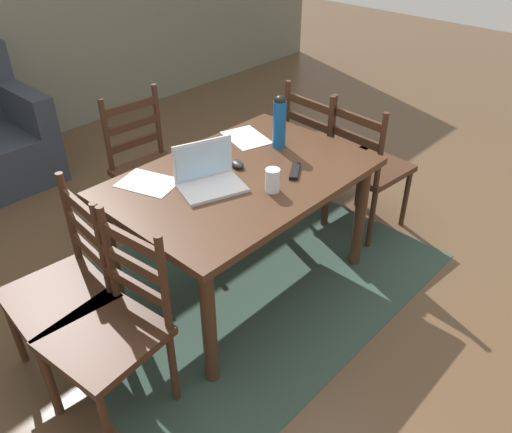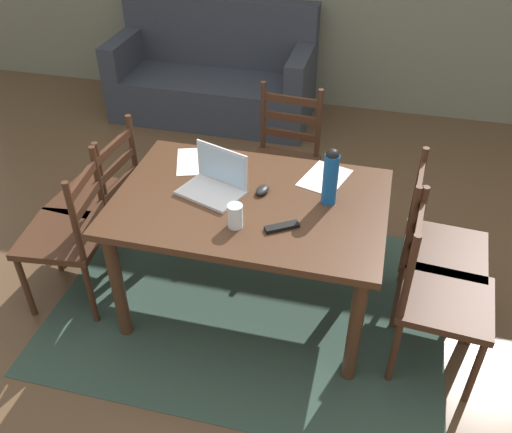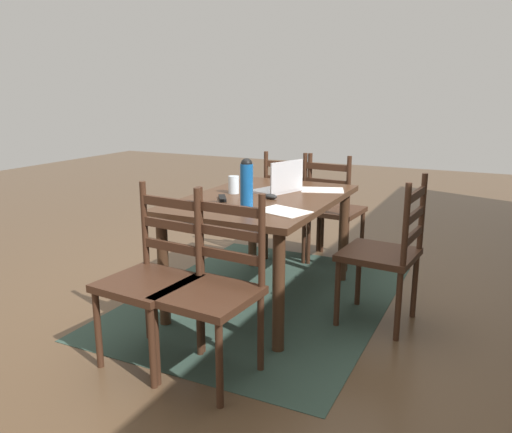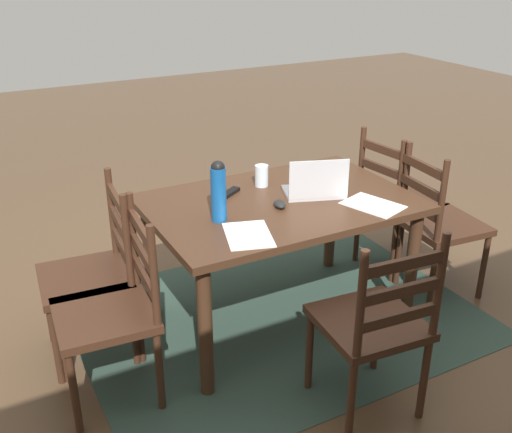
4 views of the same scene
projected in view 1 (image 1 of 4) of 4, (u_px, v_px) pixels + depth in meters
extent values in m
plane|color=brown|center=(243.00, 281.00, 3.18)|extent=(14.00, 14.00, 0.00)
cube|color=#2D4238|center=(243.00, 281.00, 3.18)|extent=(2.22, 1.67, 0.01)
cube|color=#422819|center=(241.00, 178.00, 2.77)|extent=(1.40, 0.94, 0.04)
cylinder|color=#422819|center=(209.00, 326.00, 2.38)|extent=(0.07, 0.07, 0.71)
cylinder|color=#422819|center=(360.00, 216.00, 3.14)|extent=(0.07, 0.07, 0.71)
cylinder|color=#422819|center=(112.00, 255.00, 2.82)|extent=(0.07, 0.07, 0.71)
cylinder|color=#422819|center=(265.00, 173.00, 3.58)|extent=(0.07, 0.07, 0.71)
cube|color=#3D2316|center=(154.00, 173.00, 3.38)|extent=(0.48, 0.48, 0.04)
cylinder|color=#3D2316|center=(197.00, 205.00, 3.50)|extent=(0.04, 0.04, 0.43)
cylinder|color=#3D2316|center=(149.00, 226.00, 3.29)|extent=(0.04, 0.04, 0.43)
cylinder|color=#3D2316|center=(166.00, 184.00, 3.73)|extent=(0.04, 0.04, 0.43)
cylinder|color=#3D2316|center=(119.00, 203.00, 3.52)|extent=(0.04, 0.04, 0.43)
cylinder|color=#3D2316|center=(158.00, 121.00, 3.47)|extent=(0.04, 0.04, 0.50)
cylinder|color=#3D2316|center=(107.00, 137.00, 3.26)|extent=(0.04, 0.04, 0.50)
cube|color=#3D2316|center=(135.00, 143.00, 3.42)|extent=(0.36, 0.05, 0.05)
cube|color=#3D2316|center=(133.00, 125.00, 3.35)|extent=(0.36, 0.05, 0.05)
cube|color=#3D2316|center=(130.00, 107.00, 3.28)|extent=(0.36, 0.05, 0.05)
cube|color=#3D2316|center=(370.00, 167.00, 3.45)|extent=(0.48, 0.48, 0.04)
cylinder|color=#3D2316|center=(362.00, 178.00, 3.80)|extent=(0.04, 0.04, 0.43)
cylinder|color=#3D2316|center=(406.00, 198.00, 3.57)|extent=(0.04, 0.04, 0.43)
cylinder|color=#3D2316|center=(327.00, 196.00, 3.59)|extent=(0.04, 0.04, 0.43)
cylinder|color=#3D2316|center=(372.00, 219.00, 3.36)|extent=(0.04, 0.04, 0.43)
cylinder|color=#3D2316|center=(332.00, 132.00, 3.32)|extent=(0.04, 0.04, 0.50)
cylinder|color=#3D2316|center=(381.00, 152.00, 3.08)|extent=(0.04, 0.04, 0.50)
cube|color=#3D2316|center=(354.00, 156.00, 3.25)|extent=(0.05, 0.36, 0.05)
cube|color=#3D2316|center=(356.00, 138.00, 3.18)|extent=(0.05, 0.36, 0.05)
cube|color=#3D2316|center=(358.00, 119.00, 3.11)|extent=(0.05, 0.36, 0.05)
cube|color=#3D2316|center=(58.00, 296.00, 2.41)|extent=(0.48, 0.48, 0.04)
cylinder|color=#3D2316|center=(47.00, 377.00, 2.31)|extent=(0.04, 0.04, 0.43)
cylinder|color=#3D2316|center=(15.00, 330.00, 2.55)|extent=(0.04, 0.04, 0.43)
cylinder|color=#3D2316|center=(123.00, 334.00, 2.53)|extent=(0.04, 0.04, 0.43)
cylinder|color=#3D2316|center=(86.00, 295.00, 2.76)|extent=(0.04, 0.04, 0.43)
cylinder|color=#3D2316|center=(109.00, 255.00, 2.26)|extent=(0.04, 0.04, 0.50)
cylinder|color=#3D2316|center=(70.00, 219.00, 2.50)|extent=(0.04, 0.04, 0.50)
cube|color=#3D2316|center=(92.00, 253.00, 2.43)|extent=(0.06, 0.36, 0.05)
cube|color=#3D2316|center=(87.00, 231.00, 2.36)|extent=(0.06, 0.36, 0.05)
cube|color=#3D2316|center=(82.00, 208.00, 2.30)|extent=(0.06, 0.36, 0.05)
cube|color=#3D2316|center=(325.00, 150.00, 3.66)|extent=(0.47, 0.47, 0.04)
cylinder|color=#3D2316|center=(320.00, 162.00, 4.02)|extent=(0.04, 0.04, 0.43)
cylinder|color=#3D2316|center=(359.00, 180.00, 3.78)|extent=(0.04, 0.04, 0.43)
cylinder|color=#3D2316|center=(286.00, 178.00, 3.80)|extent=(0.04, 0.04, 0.43)
cylinder|color=#3D2316|center=(325.00, 198.00, 3.57)|extent=(0.04, 0.04, 0.43)
cylinder|color=#3D2316|center=(287.00, 117.00, 3.53)|extent=(0.04, 0.04, 0.50)
cylinder|color=#3D2316|center=(330.00, 134.00, 3.29)|extent=(0.04, 0.04, 0.50)
cube|color=#3D2316|center=(307.00, 139.00, 3.47)|extent=(0.05, 0.36, 0.05)
cube|color=#3D2316|center=(308.00, 122.00, 3.40)|extent=(0.05, 0.36, 0.05)
cube|color=#3D2316|center=(309.00, 103.00, 3.33)|extent=(0.05, 0.36, 0.05)
cube|color=#3D2316|center=(104.00, 338.00, 2.19)|extent=(0.49, 0.49, 0.04)
cylinder|color=#3D2316|center=(107.00, 427.00, 2.10)|extent=(0.04, 0.04, 0.43)
cylinder|color=#3D2316|center=(51.00, 382.00, 2.29)|extent=(0.04, 0.04, 0.43)
cylinder|color=#3D2316|center=(173.00, 368.00, 2.36)|extent=(0.04, 0.04, 0.43)
cylinder|color=#3D2316|center=(117.00, 331.00, 2.55)|extent=(0.04, 0.04, 0.43)
cylinder|color=#3D2316|center=(164.00, 286.00, 2.09)|extent=(0.04, 0.04, 0.50)
cylinder|color=#3D2316|center=(103.00, 251.00, 2.28)|extent=(0.04, 0.04, 0.50)
cube|color=#3D2316|center=(135.00, 286.00, 2.24)|extent=(0.06, 0.36, 0.05)
cube|color=#3D2316|center=(131.00, 263.00, 2.17)|extent=(0.06, 0.36, 0.05)
cube|color=#3D2316|center=(127.00, 239.00, 2.10)|extent=(0.06, 0.36, 0.05)
cube|color=#2D333D|center=(22.00, 106.00, 4.09)|extent=(0.16, 0.80, 0.30)
cube|color=silver|center=(212.00, 188.00, 2.63)|extent=(0.38, 0.32, 0.02)
cube|color=silver|center=(203.00, 160.00, 2.65)|extent=(0.30, 0.12, 0.21)
cube|color=#A5CCEA|center=(203.00, 160.00, 2.64)|extent=(0.28, 0.10, 0.19)
cylinder|color=#145199|center=(279.00, 124.00, 2.97)|extent=(0.08, 0.08, 0.28)
sphere|color=black|center=(280.00, 101.00, 2.89)|extent=(0.07, 0.07, 0.07)
cylinder|color=silver|center=(273.00, 180.00, 2.59)|extent=(0.08, 0.08, 0.12)
ellipsoid|color=black|center=(237.00, 164.00, 2.83)|extent=(0.08, 0.11, 0.03)
cube|color=black|center=(295.00, 171.00, 2.77)|extent=(0.17, 0.13, 0.02)
cube|color=white|center=(246.00, 138.00, 3.14)|extent=(0.29, 0.34, 0.00)
cube|color=white|center=(148.00, 183.00, 2.69)|extent=(0.29, 0.35, 0.00)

